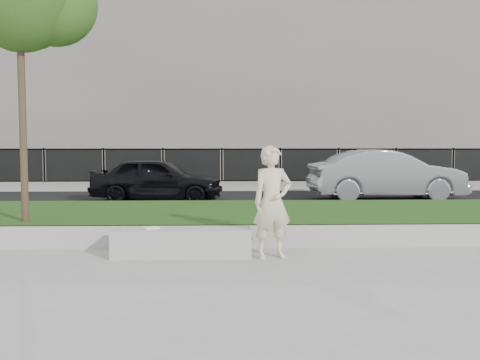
{
  "coord_description": "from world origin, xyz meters",
  "views": [
    {
      "loc": [
        -0.54,
        -8.03,
        1.81
      ],
      "look_at": [
        -0.25,
        1.2,
        1.16
      ],
      "focal_mm": 40.0,
      "sensor_mm": 36.0,
      "label": 1
    }
  ],
  "objects_px": {
    "car_dark": "(157,179)",
    "car_silver": "(386,175)",
    "stone_bench": "(182,242)",
    "man": "(272,202)",
    "book": "(151,228)"
  },
  "relations": [
    {
      "from": "stone_bench",
      "to": "man",
      "type": "relative_size",
      "value": 1.24
    },
    {
      "from": "book",
      "to": "car_dark",
      "type": "bearing_deg",
      "value": 59.77
    },
    {
      "from": "car_dark",
      "to": "car_silver",
      "type": "height_order",
      "value": "car_silver"
    },
    {
      "from": "man",
      "to": "book",
      "type": "relative_size",
      "value": 7.64
    },
    {
      "from": "book",
      "to": "car_dark",
      "type": "xyz_separation_m",
      "value": [
        -0.84,
        7.68,
        0.25
      ]
    },
    {
      "from": "book",
      "to": "car_dark",
      "type": "height_order",
      "value": "car_dark"
    },
    {
      "from": "stone_bench",
      "to": "car_silver",
      "type": "bearing_deg",
      "value": 54.27
    },
    {
      "from": "stone_bench",
      "to": "man",
      "type": "height_order",
      "value": "man"
    },
    {
      "from": "stone_bench",
      "to": "car_silver",
      "type": "distance_m",
      "value": 9.78
    },
    {
      "from": "stone_bench",
      "to": "car_dark",
      "type": "bearing_deg",
      "value": 99.86
    },
    {
      "from": "car_dark",
      "to": "car_silver",
      "type": "xyz_separation_m",
      "value": [
        7.03,
        0.26,
        0.11
      ]
    },
    {
      "from": "stone_bench",
      "to": "book",
      "type": "bearing_deg",
      "value": -178.32
    },
    {
      "from": "stone_bench",
      "to": "car_dark",
      "type": "height_order",
      "value": "car_dark"
    },
    {
      "from": "stone_bench",
      "to": "car_dark",
      "type": "distance_m",
      "value": 7.79
    },
    {
      "from": "book",
      "to": "car_silver",
      "type": "height_order",
      "value": "car_silver"
    }
  ]
}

